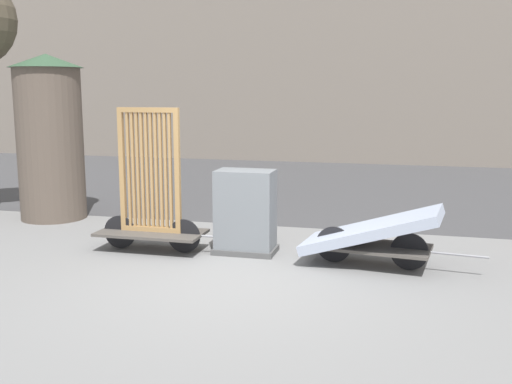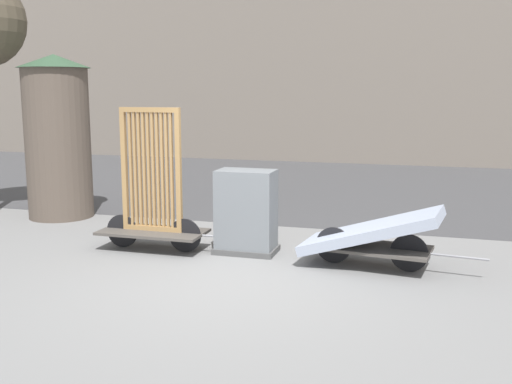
# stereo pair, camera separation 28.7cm
# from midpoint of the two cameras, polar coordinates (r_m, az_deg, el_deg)

# --- Properties ---
(ground_plane) EXTENTS (60.00, 60.00, 0.00)m
(ground_plane) POSITION_cam_midpoint_polar(r_m,az_deg,el_deg) (7.43, -1.32, -8.55)
(ground_plane) COLOR slate
(road_strip) EXTENTS (56.00, 9.24, 0.01)m
(road_strip) POSITION_cam_midpoint_polar(r_m,az_deg,el_deg) (14.78, 7.77, 0.60)
(road_strip) COLOR #424244
(road_strip) RESTS_ON ground_plane
(bike_cart_with_bedframe) EXTENTS (2.25, 0.74, 2.08)m
(bike_cart_with_bedframe) POSITION_cam_midpoint_polar(r_m,az_deg,el_deg) (8.82, -8.91, -1.05)
(bike_cart_with_bedframe) COLOR #4C4742
(bike_cart_with_bedframe) RESTS_ON ground_plane
(bike_cart_with_mattress) EXTENTS (2.41, 1.14, 0.83)m
(bike_cart_with_mattress) POSITION_cam_midpoint_polar(r_m,az_deg,el_deg) (8.08, 11.90, -3.99)
(bike_cart_with_mattress) COLOR #4C4742
(bike_cart_with_mattress) RESTS_ON ground_plane
(utility_cabinet) EXTENTS (0.88, 0.56, 1.20)m
(utility_cabinet) POSITION_cam_midpoint_polar(r_m,az_deg,el_deg) (8.58, 0.01, -2.17)
(utility_cabinet) COLOR #4C4C4C
(utility_cabinet) RESTS_ON ground_plane
(advertising_column) EXTENTS (1.30, 1.30, 2.95)m
(advertising_column) POSITION_cam_midpoint_polar(r_m,az_deg,el_deg) (11.45, -17.69, 5.14)
(advertising_column) COLOR brown
(advertising_column) RESTS_ON ground_plane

